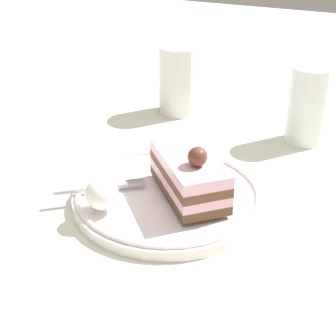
{
  "coord_description": "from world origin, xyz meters",
  "views": [
    {
      "loc": [
        -0.49,
        -0.21,
        0.34
      ],
      "look_at": [
        -0.01,
        0.01,
        0.05
      ],
      "focal_mm": 54.16,
      "sensor_mm": 36.0,
      "label": 1
    }
  ],
  "objects_px": {
    "dessert_plate": "(168,196)",
    "cake_slice": "(189,174)",
    "whipped_cream_dollop": "(102,193)",
    "fork": "(103,187)",
    "drink_glass_far": "(308,110)",
    "drink_glass_near": "(179,84)"
  },
  "relations": [
    {
      "from": "fork",
      "to": "dessert_plate",
      "type": "bearing_deg",
      "value": -67.81
    },
    {
      "from": "fork",
      "to": "drink_glass_far",
      "type": "xyz_separation_m",
      "value": [
        0.27,
        -0.19,
        0.03
      ]
    },
    {
      "from": "whipped_cream_dollop",
      "to": "drink_glass_far",
      "type": "bearing_deg",
      "value": -28.76
    },
    {
      "from": "cake_slice",
      "to": "fork",
      "type": "distance_m",
      "value": 0.11
    },
    {
      "from": "whipped_cream_dollop",
      "to": "cake_slice",
      "type": "bearing_deg",
      "value": -47.78
    },
    {
      "from": "cake_slice",
      "to": "fork",
      "type": "relative_size",
      "value": 1.42
    },
    {
      "from": "whipped_cream_dollop",
      "to": "dessert_plate",
      "type": "bearing_deg",
      "value": -38.27
    },
    {
      "from": "cake_slice",
      "to": "fork",
      "type": "bearing_deg",
      "value": 109.07
    },
    {
      "from": "dessert_plate",
      "to": "drink_glass_near",
      "type": "relative_size",
      "value": 2.02
    },
    {
      "from": "cake_slice",
      "to": "drink_glass_far",
      "type": "relative_size",
      "value": 1.14
    },
    {
      "from": "drink_glass_near",
      "to": "whipped_cream_dollop",
      "type": "bearing_deg",
      "value": -171.63
    },
    {
      "from": "dessert_plate",
      "to": "fork",
      "type": "xyz_separation_m",
      "value": [
        -0.03,
        0.07,
        0.01
      ]
    },
    {
      "from": "drink_glass_far",
      "to": "whipped_cream_dollop",
      "type": "bearing_deg",
      "value": 151.24
    },
    {
      "from": "fork",
      "to": "drink_glass_far",
      "type": "bearing_deg",
      "value": -34.94
    },
    {
      "from": "cake_slice",
      "to": "drink_glass_near",
      "type": "bearing_deg",
      "value": 25.44
    },
    {
      "from": "fork",
      "to": "drink_glass_near",
      "type": "relative_size",
      "value": 0.82
    },
    {
      "from": "dessert_plate",
      "to": "cake_slice",
      "type": "bearing_deg",
      "value": -80.51
    },
    {
      "from": "dessert_plate",
      "to": "cake_slice",
      "type": "xyz_separation_m",
      "value": [
        0.0,
        -0.03,
        0.03
      ]
    },
    {
      "from": "drink_glass_far",
      "to": "cake_slice",
      "type": "bearing_deg",
      "value": 158.91
    },
    {
      "from": "whipped_cream_dollop",
      "to": "fork",
      "type": "relative_size",
      "value": 0.4
    },
    {
      "from": "cake_slice",
      "to": "drink_glass_near",
      "type": "relative_size",
      "value": 1.15
    },
    {
      "from": "dessert_plate",
      "to": "drink_glass_far",
      "type": "relative_size",
      "value": 1.99
    }
  ]
}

